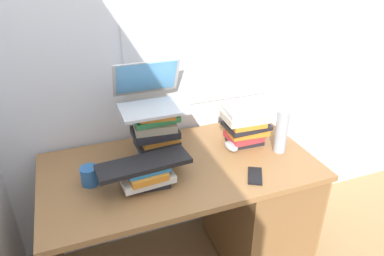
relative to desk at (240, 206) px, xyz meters
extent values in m
cube|color=silver|center=(-0.35, 0.43, 0.88)|extent=(6.00, 0.05, 2.60)
cube|color=silver|center=(-0.07, 0.40, 0.90)|extent=(0.90, 0.01, 0.80)
cube|color=olive|center=(-0.35, 0.03, 0.33)|extent=(1.36, 0.72, 0.03)
cube|color=olive|center=(0.32, 0.03, -0.05)|extent=(0.02, 0.66, 0.73)
cube|color=brown|center=(0.11, -0.01, -0.05)|extent=(0.41, 0.61, 0.70)
cube|color=orange|center=(-0.44, 0.13, 0.36)|extent=(0.17, 0.18, 0.03)
cube|color=#2672B2|center=(-0.43, 0.13, 0.39)|extent=(0.23, 0.20, 0.02)
cube|color=beige|center=(-0.42, 0.13, 0.41)|extent=(0.19, 0.14, 0.03)
cube|color=black|center=(-0.43, 0.13, 0.44)|extent=(0.22, 0.16, 0.03)
cube|color=orange|center=(-0.43, 0.12, 0.47)|extent=(0.19, 0.14, 0.03)
cube|color=black|center=(-0.44, 0.12, 0.50)|extent=(0.22, 0.16, 0.04)
cube|color=gray|center=(-0.44, 0.12, 0.54)|extent=(0.21, 0.15, 0.04)
cube|color=#338C4C|center=(-0.43, 0.13, 0.57)|extent=(0.23, 0.13, 0.03)
cube|color=orange|center=(-0.43, 0.13, 0.60)|extent=(0.18, 0.15, 0.04)
cube|color=black|center=(-0.54, -0.07, 0.36)|extent=(0.21, 0.15, 0.02)
cube|color=white|center=(-0.54, -0.07, 0.39)|extent=(0.25, 0.17, 0.03)
cube|color=orange|center=(-0.54, -0.08, 0.42)|extent=(0.18, 0.16, 0.03)
cube|color=#2672B2|center=(-0.54, -0.08, 0.44)|extent=(0.20, 0.14, 0.02)
cube|color=black|center=(0.06, 0.11, 0.36)|extent=(0.19, 0.14, 0.02)
cube|color=#B22D33|center=(0.06, 0.12, 0.38)|extent=(0.18, 0.15, 0.03)
cube|color=orange|center=(0.08, 0.12, 0.42)|extent=(0.22, 0.16, 0.04)
cube|color=black|center=(0.07, 0.12, 0.45)|extent=(0.24, 0.18, 0.02)
cube|color=orange|center=(0.06, 0.11, 0.47)|extent=(0.19, 0.16, 0.03)
cube|color=beige|center=(0.06, 0.12, 0.51)|extent=(0.24, 0.18, 0.04)
cube|color=white|center=(0.06, 0.12, 0.54)|extent=(0.23, 0.20, 0.03)
cube|color=#B7BABF|center=(-0.43, 0.13, 0.63)|extent=(0.34, 0.22, 0.01)
cube|color=#B7BABF|center=(-0.43, 0.29, 0.73)|extent=(0.34, 0.10, 0.20)
cube|color=#59A5E5|center=(-0.43, 0.28, 0.74)|extent=(0.31, 0.09, 0.17)
cube|color=black|center=(-0.55, -0.07, 0.46)|extent=(0.43, 0.17, 0.02)
ellipsoid|color=#A5A8AD|center=(-0.04, 0.08, 0.36)|extent=(0.06, 0.10, 0.04)
cylinder|color=#265999|center=(-0.78, 0.03, 0.39)|extent=(0.08, 0.08, 0.09)
torus|color=#265999|center=(-0.73, 0.03, 0.39)|extent=(0.05, 0.01, 0.05)
cylinder|color=#999EA5|center=(0.20, -0.03, 0.46)|extent=(0.07, 0.07, 0.23)
cube|color=black|center=(-0.04, -0.19, 0.35)|extent=(0.12, 0.15, 0.01)
camera|label=1|loc=(-0.81, -1.38, 1.34)|focal=32.95mm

